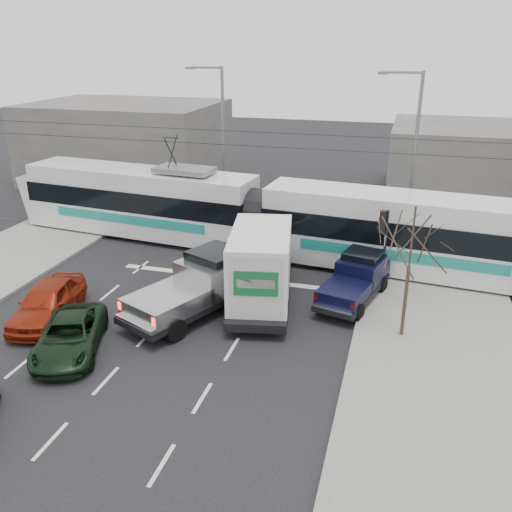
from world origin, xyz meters
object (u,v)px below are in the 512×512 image
(street_lamp_near, at_px, (412,147))
(silver_pickup, at_px, (203,283))
(box_truck, at_px, (262,266))
(red_car, at_px, (48,302))
(tram, at_px, (260,216))
(green_car, at_px, (70,336))
(traffic_signal, at_px, (383,233))
(navy_pickup, at_px, (356,278))
(bare_tree, at_px, (412,244))
(street_lamp_far, at_px, (220,132))

(street_lamp_near, height_order, silver_pickup, street_lamp_near)
(box_truck, xyz_separation_m, red_car, (-7.80, -3.78, -0.91))
(box_truck, bearing_deg, silver_pickup, -160.64)
(street_lamp_near, height_order, tram, street_lamp_near)
(box_truck, distance_m, green_car, 8.01)
(silver_pickup, bearing_deg, box_truck, 54.41)
(street_lamp_near, bearing_deg, green_car, -125.42)
(street_lamp_near, xyz_separation_m, red_car, (-13.37, -13.82, -4.34))
(traffic_signal, bearing_deg, tram, 153.96)
(navy_pickup, distance_m, green_car, 11.73)
(traffic_signal, xyz_separation_m, red_car, (-12.53, -6.32, -1.97))
(bare_tree, height_order, street_lamp_far, street_lamp_far)
(traffic_signal, distance_m, silver_pickup, 8.03)
(traffic_signal, relative_size, red_car, 0.79)
(traffic_signal, bearing_deg, bare_tree, -74.24)
(silver_pickup, bearing_deg, green_car, -103.81)
(tram, xyz_separation_m, silver_pickup, (-0.55, -6.91, -0.84))
(tram, xyz_separation_m, box_truck, (1.62, -5.65, -0.33))
(silver_pickup, xyz_separation_m, red_car, (-5.63, -2.51, -0.40))
(navy_pickup, bearing_deg, tram, 156.14)
(street_lamp_near, bearing_deg, navy_pickup, -101.30)
(tram, bearing_deg, green_car, -103.48)
(red_car, bearing_deg, street_lamp_far, 71.82)
(street_lamp_far, relative_size, navy_pickup, 1.79)
(red_car, bearing_deg, bare_tree, -1.79)
(street_lamp_far, distance_m, navy_pickup, 15.06)
(box_truck, relative_size, red_car, 1.57)
(silver_pickup, bearing_deg, red_car, -131.79)
(silver_pickup, bearing_deg, tram, 109.63)
(traffic_signal, bearing_deg, green_car, -141.57)
(street_lamp_far, distance_m, red_car, 16.51)
(box_truck, bearing_deg, navy_pickup, 8.51)
(street_lamp_near, xyz_separation_m, street_lamp_far, (-11.50, 2.00, 0.00))
(bare_tree, height_order, navy_pickup, bare_tree)
(tram, distance_m, box_truck, 5.88)
(traffic_signal, bearing_deg, silver_pickup, -151.09)
(street_lamp_near, xyz_separation_m, silver_pickup, (-7.74, -11.31, -3.94))
(bare_tree, relative_size, navy_pickup, 0.99)
(box_truck, bearing_deg, green_car, -145.61)
(traffic_signal, bearing_deg, street_lamp_far, 138.28)
(street_lamp_near, relative_size, silver_pickup, 1.32)
(tram, relative_size, silver_pickup, 4.10)
(green_car, bearing_deg, silver_pickup, 31.07)
(bare_tree, xyz_separation_m, silver_pickup, (-8.03, 0.19, -2.62))
(street_lamp_far, height_order, box_truck, street_lamp_far)
(bare_tree, bearing_deg, navy_pickup, 125.84)
(street_lamp_far, bearing_deg, tram, -56.04)
(bare_tree, distance_m, traffic_signal, 4.28)
(street_lamp_near, relative_size, red_car, 1.98)
(bare_tree, xyz_separation_m, traffic_signal, (-1.13, 4.00, -1.05))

